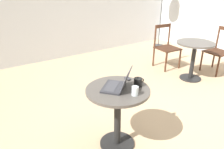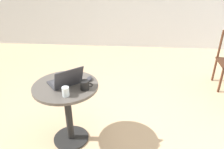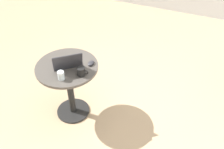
{
  "view_description": "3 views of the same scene",
  "coord_description": "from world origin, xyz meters",
  "px_view_note": "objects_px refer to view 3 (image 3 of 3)",
  "views": [
    {
      "loc": [
        -1.99,
        -1.78,
        1.8
      ],
      "look_at": [
        -0.57,
        0.34,
        0.68
      ],
      "focal_mm": 35.0,
      "sensor_mm": 36.0,
      "label": 1
    },
    {
      "loc": [
        -0.14,
        -2.04,
        1.86
      ],
      "look_at": [
        -0.33,
        0.24,
        0.7
      ],
      "focal_mm": 35.0,
      "sensor_mm": 36.0,
      "label": 2
    },
    {
      "loc": [
        0.5,
        -1.86,
        2.41
      ],
      "look_at": [
        -0.36,
        0.14,
        0.57
      ],
      "focal_mm": 40.0,
      "sensor_mm": 36.0,
      "label": 3
    }
  ],
  "objects_px": {
    "cafe_table_near": "(69,79)",
    "mug": "(81,71)",
    "laptop": "(67,62)",
    "mouse": "(91,63)",
    "drinking_glass": "(61,75)"
  },
  "relations": [
    {
      "from": "mug",
      "to": "laptop",
      "type": "bearing_deg",
      "value": 159.88
    },
    {
      "from": "cafe_table_near",
      "to": "laptop",
      "type": "height_order",
      "value": "laptop"
    },
    {
      "from": "mouse",
      "to": "drinking_glass",
      "type": "height_order",
      "value": "drinking_glass"
    },
    {
      "from": "mouse",
      "to": "drinking_glass",
      "type": "relative_size",
      "value": 1.06
    },
    {
      "from": "mouse",
      "to": "laptop",
      "type": "bearing_deg",
      "value": -152.26
    },
    {
      "from": "mouse",
      "to": "mug",
      "type": "height_order",
      "value": "mug"
    },
    {
      "from": "laptop",
      "to": "mug",
      "type": "bearing_deg",
      "value": -20.12
    },
    {
      "from": "mouse",
      "to": "cafe_table_near",
      "type": "bearing_deg",
      "value": -150.19
    },
    {
      "from": "cafe_table_near",
      "to": "mug",
      "type": "distance_m",
      "value": 0.33
    },
    {
      "from": "laptop",
      "to": "mouse",
      "type": "height_order",
      "value": "laptop"
    },
    {
      "from": "cafe_table_near",
      "to": "mug",
      "type": "height_order",
      "value": "mug"
    },
    {
      "from": "laptop",
      "to": "mouse",
      "type": "distance_m",
      "value": 0.26
    },
    {
      "from": "mouse",
      "to": "mug",
      "type": "relative_size",
      "value": 0.79
    },
    {
      "from": "cafe_table_near",
      "to": "mouse",
      "type": "distance_m",
      "value": 0.34
    },
    {
      "from": "cafe_table_near",
      "to": "mug",
      "type": "relative_size",
      "value": 5.81
    }
  ]
}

